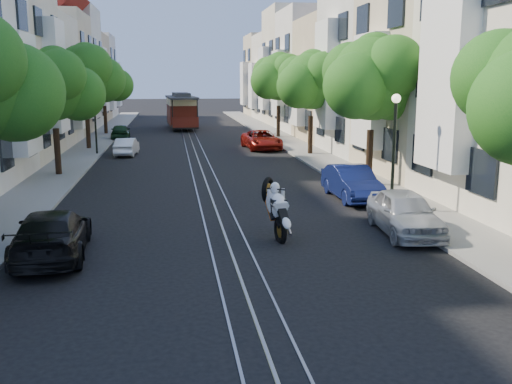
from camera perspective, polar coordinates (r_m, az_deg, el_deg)
name	(u,v)px	position (r m, az deg, el deg)	size (l,w,h in m)	color
ground	(192,143)	(43.63, -6.39, 4.86)	(200.00, 200.00, 0.00)	black
sidewalk_east	(286,141)	(44.48, 3.02, 5.12)	(2.50, 80.00, 0.12)	gray
sidewalk_west	(94,144)	(43.96, -15.91, 4.63)	(2.50, 80.00, 0.12)	gray
rail_left	(185,143)	(43.61, -7.12, 4.86)	(0.06, 80.00, 0.02)	gray
rail_slot	(192,143)	(43.63, -6.39, 4.88)	(0.06, 80.00, 0.02)	gray
rail_right	(200,143)	(43.65, -5.67, 4.90)	(0.06, 80.00, 0.02)	gray
lane_line	(192,143)	(43.63, -6.39, 4.87)	(0.08, 80.00, 0.01)	tan
townhouses_east	(346,74)	(45.30, 8.96, 11.60)	(7.75, 72.00, 12.00)	beige
townhouses_west	(23,75)	(44.46, -22.29, 10.79)	(7.75, 72.00, 11.76)	silver
tree_e_b	(374,80)	(25.87, 11.70, 10.88)	(4.93, 4.08, 6.68)	black
tree_e_c	(312,82)	(36.41, 5.66, 10.88)	(4.84, 3.99, 6.52)	black
tree_e_d	(279,78)	(47.15, 2.36, 11.32)	(5.01, 4.16, 6.85)	black
tree_w_b	(54,87)	(29.84, -19.53, 9.85)	(4.72, 3.87, 6.27)	black
tree_w_c	(86,75)	(40.70, -16.67, 11.17)	(5.13, 4.28, 7.09)	black
tree_w_d	(104,81)	(51.61, -14.94, 10.66)	(4.84, 3.99, 6.52)	black
lamp_east	(395,135)	(20.98, 13.69, 5.59)	(0.32, 0.32, 4.16)	black
lamp_west	(95,110)	(37.69, -15.83, 7.86)	(0.32, 0.32, 4.16)	black
sportbike_rider	(276,206)	(17.34, 1.98, -1.45)	(0.71, 2.15, 1.86)	black
cable_car	(181,109)	(56.43, -7.46, 8.19)	(3.11, 8.41, 3.17)	black
parked_car_e_near	(405,212)	(18.46, 14.65, -1.99)	(1.63, 4.04, 1.38)	#A2A8AE
parked_car_e_mid	(352,183)	(23.36, 9.55, 0.93)	(1.43, 4.11, 1.35)	#0E1647
parked_car_e_far	(262,140)	(39.62, 0.56, 5.24)	(2.17, 4.70, 1.31)	maroon
parked_car_w_near	(52,234)	(16.50, -19.73, -3.96)	(1.85, 4.54, 1.32)	black
parked_car_w_mid	(127,147)	(37.37, -12.80, 4.45)	(1.18, 3.38, 1.11)	white
parked_car_w_far	(120,132)	(47.39, -13.40, 5.89)	(1.46, 3.64, 1.24)	#143218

